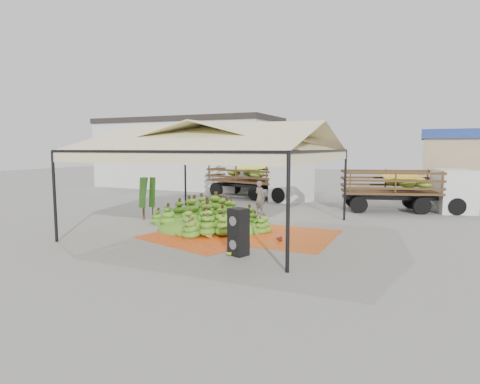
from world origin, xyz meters
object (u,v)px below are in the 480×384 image
at_px(vendor, 260,197).
at_px(truck_left, 262,176).
at_px(speaker_stack, 238,232).
at_px(truck_right, 411,186).
at_px(banana_heap, 206,213).

height_order(vendor, truck_left, truck_left).
xyz_separation_m(speaker_stack, truck_right, (4.32, 10.88, 0.58)).
bearing_deg(truck_left, speaker_stack, -56.49).
bearing_deg(vendor, truck_left, -44.65).
bearing_deg(truck_right, banana_heap, -150.73).
distance_m(vendor, truck_right, 7.51).
bearing_deg(truck_right, truck_left, 152.26).
height_order(banana_heap, truck_right, truck_right).
distance_m(speaker_stack, vendor, 7.40).
relative_size(vendor, truck_right, 0.25).
bearing_deg(truck_left, banana_heap, -67.23).
bearing_deg(truck_right, vendor, -166.58).
height_order(banana_heap, vendor, vendor).
xyz_separation_m(speaker_stack, vendor, (-2.14, 7.08, 0.10)).
xyz_separation_m(vendor, truck_right, (6.46, 3.80, 0.49)).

